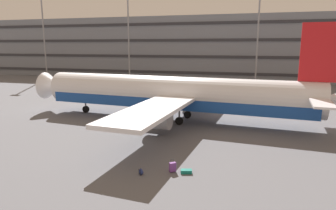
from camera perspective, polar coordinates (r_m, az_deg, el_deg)
name	(u,v)px	position (r m, az deg, el deg)	size (l,w,h in m)	color
ground_plane	(132,116)	(38.95, -6.92, -2.03)	(600.00, 600.00, 0.00)	#5B5B60
terminal_structure	(201,48)	(87.49, 6.20, 10.68)	(152.85, 21.18, 16.30)	slate
airliner	(176,94)	(35.53, 1.61, 2.02)	(39.13, 31.59, 11.08)	silver
light_mast_far_left	(43,24)	(88.63, -22.60, 14.00)	(1.80, 0.50, 25.44)	gray
light_mast_left	(128,31)	(76.11, -7.50, 13.75)	(1.80, 0.50, 21.36)	gray
light_mast_center_left	(258,30)	(70.01, 16.71, 13.49)	(1.80, 0.50, 21.07)	gray
suitcase_red	(186,171)	(21.79, 3.48, -12.45)	(0.87, 0.62, 0.26)	#147266
suitcase_orange	(173,167)	(21.83, 0.88, -11.67)	(0.52, 0.50, 0.93)	#72388C
backpack_navy	(141,172)	(21.55, -5.12, -12.49)	(0.42, 0.42, 0.51)	navy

